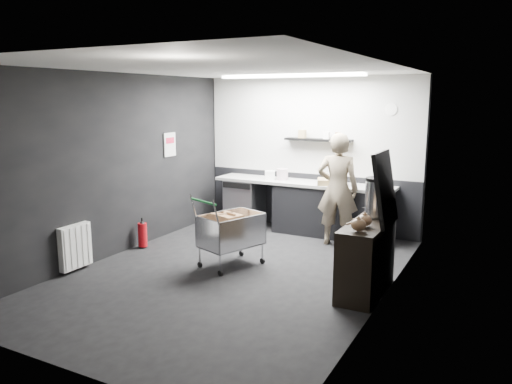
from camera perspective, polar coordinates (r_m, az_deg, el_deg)
The scene contains 22 objects.
floor at distance 6.82m, azimuth -2.74°, elevation -9.31°, with size 5.50×5.50×0.00m, color black.
ceiling at distance 6.42m, azimuth -2.96°, elevation 13.97°, with size 5.50×5.50×0.00m, color white.
wall_back at distance 8.94m, azimuth 6.18°, elevation 4.35°, with size 5.50×5.50×0.00m, color black.
wall_front at distance 4.39m, azimuth -21.45°, elevation -3.05°, with size 5.50×5.50×0.00m, color black.
wall_left at distance 7.69m, azimuth -15.81°, elevation 2.96°, with size 5.50×5.50×0.00m, color black.
wall_right at distance 5.74m, azimuth 14.61°, elevation 0.48°, with size 5.50×5.50×0.00m, color black.
kitchen_wall_panel at distance 8.88m, azimuth 6.20°, elevation 7.54°, with size 3.95×0.02×1.70m, color silver.
dado_panel at distance 9.05m, azimuth 6.02°, elevation -1.02°, with size 3.95×0.02×1.00m, color black.
floating_shelf at distance 8.72m, azimuth 7.12°, elevation 5.95°, with size 1.20×0.22×0.04m, color black.
wall_clock at distance 8.44m, azimuth 15.19°, elevation 9.11°, with size 0.20×0.20×0.03m, color white.
poster at distance 8.63m, azimuth -9.84°, elevation 5.36°, with size 0.02×0.30×0.40m, color silver.
poster_red_band at distance 8.62m, azimuth -9.82°, elevation 5.82°, with size 0.01×0.22×0.10m, color red.
radiator at distance 7.23m, azimuth -19.97°, elevation -5.87°, with size 0.10×0.50×0.60m, color white.
ceiling_strip at distance 8.06m, azimuth 3.94°, elevation 13.09°, with size 2.40×0.20×0.04m, color white.
prep_counter at distance 8.73m, azimuth 6.08°, elevation -1.74°, with size 3.20×0.61×0.90m.
person at distance 8.01m, azimuth 9.31°, elevation 0.28°, with size 0.66×0.43×1.80m, color #B9AE93.
shopping_cart at distance 7.00m, azimuth -2.88°, elevation -4.67°, with size 0.83×1.09×1.01m.
sideboard at distance 6.18m, azimuth 12.68°, elevation -6.34°, with size 0.49×1.15×1.73m.
fire_extinguisher at distance 8.07m, azimuth -12.84°, elevation -4.69°, with size 0.14×0.14×0.46m.
cardboard_box at distance 8.45m, azimuth 8.67°, elevation 1.16°, with size 0.47×0.36×0.09m, color #957E4F.
pink_tub at distance 8.83m, azimuth 3.03°, elevation 2.03°, with size 0.20×0.20×0.20m, color beige.
white_container at distance 8.88m, azimuth 1.60°, elevation 1.94°, with size 0.17×0.13×0.15m, color white.
Camera 1 is at (3.27, -5.51, 2.34)m, focal length 35.00 mm.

